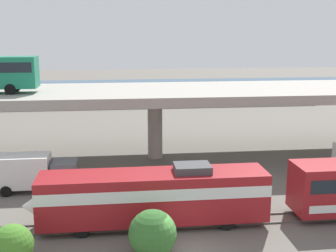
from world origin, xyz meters
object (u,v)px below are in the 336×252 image
object	(u,v)px
parked_car_2	(225,88)
parked_car_5	(31,94)
parked_car_1	(71,91)
service_truck_west	(32,172)
train_locomotive	(143,195)
parked_car_3	(222,92)
parked_car_0	(121,91)

from	to	relation	value
parked_car_2	parked_car_5	size ratio (longest dim) A/B	1.00
parked_car_2	parked_car_5	distance (m)	35.83
parked_car_1	service_truck_west	bearing A→B (deg)	91.97
service_truck_west	parked_car_1	bearing A→B (deg)	91.97
parked_car_1	parked_car_5	distance (m)	7.59
service_truck_west	parked_car_5	xyz separation A→B (m)	(-8.01, 41.62, 0.62)
train_locomotive	parked_car_3	bearing A→B (deg)	-109.47
service_truck_west	parked_car_1	distance (m)	45.69
train_locomotive	parked_car_1	xyz separation A→B (m)	(-10.14, 53.24, 0.06)
parked_car_1	parked_car_3	distance (m)	27.72
train_locomotive	parked_car_5	size ratio (longest dim) A/B	3.92
parked_car_0	parked_car_2	distance (m)	20.11
parked_car_1	parked_car_0	bearing A→B (deg)	165.59
parked_car_2	parked_car_0	bearing A→B (deg)	7.70
parked_car_1	parked_car_5	world-z (taller)	same
parked_car_2	service_truck_west	bearing A→B (deg)	59.07
parked_car_3	service_truck_west	bearing A→B (deg)	-122.11
train_locomotive	service_truck_west	distance (m)	11.45
train_locomotive	service_truck_west	bearing A→B (deg)	-41.48
train_locomotive	parked_car_5	distance (m)	51.92
parked_car_0	parked_car_3	xyz separation A→B (m)	(18.14, -2.25, -0.00)
parked_car_0	parked_car_5	size ratio (longest dim) A/B	1.08
train_locomotive	parked_car_3	size ratio (longest dim) A/B	3.97
train_locomotive	parked_car_1	size ratio (longest dim) A/B	3.58
parked_car_1	parked_car_2	world-z (taller)	same
parked_car_2	parked_car_3	world-z (taller)	same
service_truck_west	parked_car_1	world-z (taller)	service_truck_west
parked_car_0	service_truck_west	bearing A→B (deg)	-99.99
train_locomotive	parked_car_2	bearing A→B (deg)	-109.52
train_locomotive	parked_car_0	distance (m)	50.88
train_locomotive	parked_car_2	xyz separation A→B (m)	(18.99, 53.57, 0.06)
parked_car_0	parked_car_2	world-z (taller)	same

